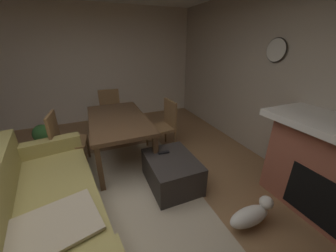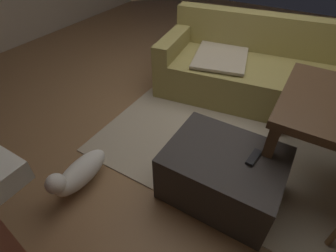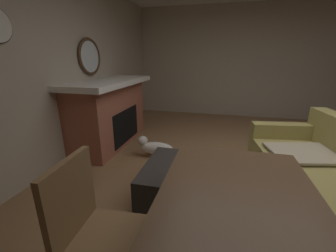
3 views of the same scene
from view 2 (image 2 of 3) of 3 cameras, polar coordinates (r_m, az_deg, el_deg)
The scene contains 6 objects.
floor at distance 2.91m, azimuth 11.06°, elevation 3.03°, with size 8.47×8.47×0.00m, color olive.
area_rug at distance 2.66m, azimuth 17.10°, elevation -2.25°, with size 2.60×2.00×0.01m, color tan.
couch at distance 3.17m, azimuth 19.25°, elevation 11.27°, with size 2.29×1.26×0.84m.
ottoman_coffee_table at distance 2.01m, azimuth 11.88°, elevation -10.19°, with size 0.82×0.63×0.42m, color #2D2826.
tv_remote at distance 1.86m, azimuth 18.33°, elevation -6.59°, with size 0.05×0.16×0.02m, color black.
small_dog at distance 2.15m, azimuth -19.13°, elevation -9.79°, with size 0.21×0.55×0.28m.
Camera 2 is at (0.69, -2.23, 1.74)m, focal length 27.65 mm.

